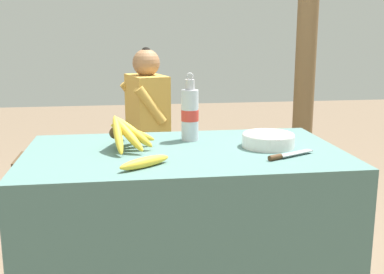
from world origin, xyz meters
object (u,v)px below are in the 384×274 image
banana_bunch_ripe (126,132)px  serving_bowl (268,139)px  knife (284,155)px  banana_bunch_green (77,146)px  wooden_bench (139,162)px  support_post_far (308,11)px  seated_vendor (141,122)px  water_bottle (190,114)px  loose_banana_front (145,162)px

banana_bunch_ripe → serving_bowl: bearing=-4.9°
knife → banana_bunch_green: bearing=93.5°
banana_bunch_green → wooden_bench: bearing=-0.4°
knife → support_post_far: bearing=39.8°
seated_vendor → support_post_far: (1.21, 0.33, 0.70)m
water_bottle → support_post_far: bearing=53.6°
banana_bunch_ripe → support_post_far: 2.08m
knife → seated_vendor: bearing=80.8°
seated_vendor → banana_bunch_green: (-0.41, 0.05, -0.16)m
loose_banana_front → knife: size_ratio=0.94×
banana_bunch_ripe → seated_vendor: seated_vendor is taller
wooden_bench → banana_bunch_ripe: bearing=-93.9°
banana_bunch_ripe → water_bottle: (0.27, 0.11, 0.05)m
loose_banana_front → wooden_bench: size_ratio=0.12×
knife → wooden_bench: 1.60m
support_post_far → water_bottle: bearing=-126.4°
banana_bunch_green → loose_banana_front: bearing=-76.4°
serving_bowl → water_bottle: bearing=150.8°
banana_bunch_ripe → support_post_far: bearing=49.4°
banana_bunch_ripe → knife: banana_bunch_ripe is taller
knife → support_post_far: (0.75, 1.76, 0.58)m
water_bottle → wooden_bench: water_bottle is taller
loose_banana_front → seated_vendor: seated_vendor is taller
banana_bunch_ripe → water_bottle: water_bottle is taller
banana_bunch_ripe → banana_bunch_green: size_ratio=1.10×
knife → seated_vendor: 1.50m
water_bottle → support_post_far: size_ratio=0.11×
loose_banana_front → seated_vendor: size_ratio=0.17×
loose_banana_front → knife: (0.50, 0.05, -0.01)m
water_bottle → knife: water_bottle is taller
serving_bowl → support_post_far: size_ratio=0.08×
banana_bunch_green → water_bottle: bearing=-63.1°
seated_vendor → support_post_far: bearing=-179.2°
seated_vendor → support_post_far: size_ratio=0.41×
wooden_bench → banana_bunch_green: bearing=179.6°
water_bottle → loose_banana_front: bearing=-118.1°
wooden_bench → banana_bunch_green: (-0.39, 0.00, 0.12)m
loose_banana_front → water_bottle: bearing=61.9°
knife → water_bottle: bearing=104.1°
banana_bunch_ripe → loose_banana_front: size_ratio=1.74×
water_bottle → loose_banana_front: 0.45m
water_bottle → seated_vendor: size_ratio=0.26×
serving_bowl → seated_vendor: (-0.45, 1.25, -0.15)m
water_bottle → banana_bunch_ripe: bearing=-156.9°
banana_bunch_ripe → banana_bunch_green: bearing=103.9°
knife → wooden_bench: bearing=80.9°
loose_banana_front → banana_bunch_green: loose_banana_front is taller
loose_banana_front → support_post_far: bearing=55.2°
wooden_bench → seated_vendor: (0.02, -0.04, 0.28)m
water_bottle → support_post_far: (1.05, 1.42, 0.47)m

